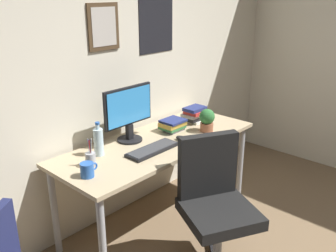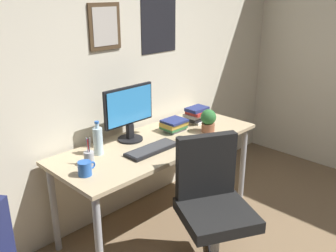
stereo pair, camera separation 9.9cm
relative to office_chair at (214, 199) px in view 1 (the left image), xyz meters
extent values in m
cube|color=beige|center=(0.05, 1.06, 0.77)|extent=(4.40, 0.08, 2.60)
cube|color=#4C3823|center=(-0.07, 1.01, 1.07)|extent=(0.28, 0.02, 0.34)
cube|color=beige|center=(-0.07, 1.00, 1.07)|extent=(0.22, 0.00, 0.28)
cube|color=black|center=(0.50, 1.02, 1.10)|extent=(0.40, 0.01, 0.56)
cube|color=tan|center=(0.13, 0.64, 0.19)|extent=(1.73, 0.67, 0.03)
cylinder|color=#9EA0A5|center=(-0.68, 0.37, -0.18)|extent=(0.05, 0.05, 0.70)
cylinder|color=#9EA0A5|center=(0.93, 0.37, -0.18)|extent=(0.05, 0.05, 0.70)
cylinder|color=#9EA0A5|center=(-0.68, 0.92, -0.18)|extent=(0.05, 0.05, 0.70)
cylinder|color=#9EA0A5|center=(0.93, 0.92, -0.18)|extent=(0.05, 0.05, 0.70)
cube|color=black|center=(-0.04, -0.07, -0.07)|extent=(0.62, 0.62, 0.08)
cube|color=black|center=(0.06, 0.11, 0.20)|extent=(0.40, 0.26, 0.45)
cylinder|color=#9EA0A5|center=(-0.04, -0.07, -0.32)|extent=(0.08, 0.08, 0.42)
cube|color=black|center=(0.06, 0.03, -0.49)|extent=(0.23, 0.22, 0.03)
cylinder|color=black|center=(0.16, 0.13, -0.51)|extent=(0.05, 0.05, 0.04)
cylinder|color=black|center=(-0.02, 0.82, 0.21)|extent=(0.20, 0.20, 0.01)
cube|color=black|center=(-0.02, 0.82, 0.28)|extent=(0.05, 0.04, 0.12)
cube|color=black|center=(-0.02, 0.82, 0.49)|extent=(0.46, 0.02, 0.30)
cube|color=#338CD8|center=(-0.02, 0.81, 0.49)|extent=(0.43, 0.00, 0.27)
cube|color=black|center=(-0.04, 0.54, 0.22)|extent=(0.43, 0.15, 0.02)
cube|color=#38383A|center=(-0.04, 0.54, 0.23)|extent=(0.41, 0.13, 0.00)
ellipsoid|color=black|center=(0.26, 0.51, 0.22)|extent=(0.06, 0.11, 0.04)
cylinder|color=silver|center=(-0.36, 0.77, 0.31)|extent=(0.07, 0.07, 0.20)
cylinder|color=silver|center=(-0.36, 0.77, 0.43)|extent=(0.03, 0.03, 0.04)
cylinder|color=#2659B2|center=(-0.36, 0.77, 0.45)|extent=(0.03, 0.03, 0.01)
cylinder|color=#2659B2|center=(-0.61, 0.57, 0.25)|extent=(0.09, 0.09, 0.09)
torus|color=#2659B2|center=(-0.56, 0.57, 0.26)|extent=(0.05, 0.01, 0.05)
cylinder|color=brown|center=(0.56, 0.49, 0.24)|extent=(0.11, 0.11, 0.07)
sphere|color=#2D6B33|center=(0.56, 0.49, 0.34)|extent=(0.13, 0.13, 0.13)
ellipsoid|color=#287A38|center=(0.53, 0.52, 0.36)|extent=(0.07, 0.08, 0.02)
ellipsoid|color=#287A38|center=(0.59, 0.52, 0.36)|extent=(0.07, 0.08, 0.02)
ellipsoid|color=#287A38|center=(0.53, 0.46, 0.33)|extent=(0.08, 0.07, 0.02)
cylinder|color=#9EA0A5|center=(-0.50, 0.67, 0.25)|extent=(0.07, 0.07, 0.09)
cylinder|color=#263FBF|center=(-0.51, 0.68, 0.33)|extent=(0.01, 0.01, 0.13)
cylinder|color=red|center=(-0.51, 0.67, 0.33)|extent=(0.01, 0.01, 0.13)
cylinder|color=black|center=(-0.50, 0.67, 0.33)|extent=(0.01, 0.01, 0.13)
cylinder|color=#9EA0A5|center=(-0.49, 0.67, 0.34)|extent=(0.01, 0.03, 0.14)
cylinder|color=#9EA0A5|center=(-0.51, 0.67, 0.34)|extent=(0.01, 0.02, 0.14)
cube|color=silver|center=(0.68, 0.72, 0.22)|extent=(0.15, 0.15, 0.02)
cube|color=black|center=(0.68, 0.72, 0.25)|extent=(0.22, 0.13, 0.03)
cube|color=gray|center=(0.67, 0.72, 0.28)|extent=(0.21, 0.14, 0.03)
cube|color=#B22D28|center=(0.68, 0.71, 0.30)|extent=(0.19, 0.15, 0.03)
cube|color=navy|center=(0.67, 0.72, 0.33)|extent=(0.19, 0.14, 0.03)
cube|color=gray|center=(0.37, 0.70, 0.22)|extent=(0.16, 0.12, 0.02)
cube|color=#33723F|center=(0.37, 0.71, 0.24)|extent=(0.19, 0.16, 0.02)
cube|color=gold|center=(0.37, 0.71, 0.27)|extent=(0.20, 0.15, 0.03)
cube|color=navy|center=(0.37, 0.71, 0.30)|extent=(0.19, 0.16, 0.02)
camera|label=1|loc=(-1.84, -1.25, 1.33)|focal=39.88mm
camera|label=2|loc=(-1.77, -1.32, 1.33)|focal=39.88mm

